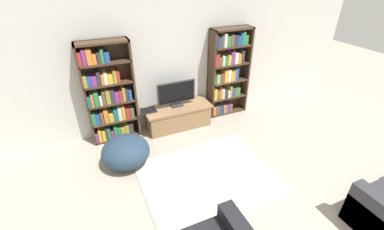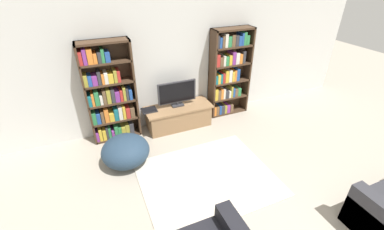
% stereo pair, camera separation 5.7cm
% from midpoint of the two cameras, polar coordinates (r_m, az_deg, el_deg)
% --- Properties ---
extents(wall_back, '(8.80, 0.06, 2.60)m').
position_cam_midpoint_polar(wall_back, '(5.07, -5.87, 11.82)').
color(wall_back, silver).
rests_on(wall_back, ground_plane).
extents(bookshelf_left, '(0.87, 0.30, 1.85)m').
position_cam_midpoint_polar(bookshelf_left, '(4.85, -18.32, 3.99)').
color(bookshelf_left, '#422D1E').
rests_on(bookshelf_left, ground_plane).
extents(bookshelf_right, '(0.87, 0.30, 1.85)m').
position_cam_midpoint_polar(bookshelf_right, '(5.52, 7.43, 9.47)').
color(bookshelf_right, '#422D1E').
rests_on(bookshelf_right, ground_plane).
extents(tv_stand, '(1.34, 0.54, 0.45)m').
position_cam_midpoint_polar(tv_stand, '(5.25, -3.44, -0.29)').
color(tv_stand, '#8E6B47').
rests_on(tv_stand, ground_plane).
extents(television, '(0.78, 0.16, 0.52)m').
position_cam_midpoint_polar(television, '(5.05, -3.81, 4.83)').
color(television, '#2D2D33').
rests_on(television, tv_stand).
extents(laptop, '(0.29, 0.24, 0.03)m').
position_cam_midpoint_polar(laptop, '(5.05, -9.96, 1.03)').
color(laptop, '#28282D').
rests_on(laptop, tv_stand).
extents(area_rug, '(2.03, 1.65, 0.02)m').
position_cam_midpoint_polar(area_rug, '(4.16, 3.16, -13.73)').
color(area_rug, beige).
rests_on(area_rug, ground_plane).
extents(beanbag_ottoman, '(0.79, 0.79, 0.49)m').
position_cam_midpoint_polar(beanbag_ottoman, '(4.41, -14.87, -7.85)').
color(beanbag_ottoman, '#23384C').
rests_on(beanbag_ottoman, ground_plane).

